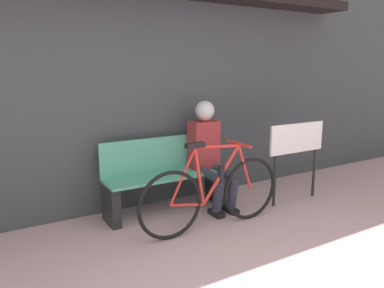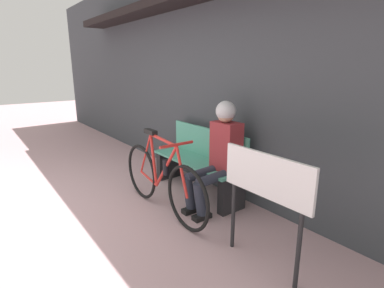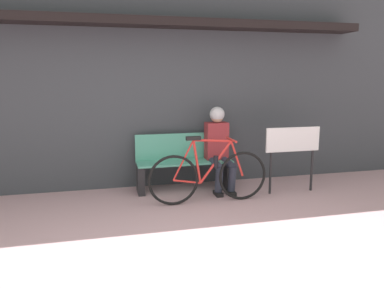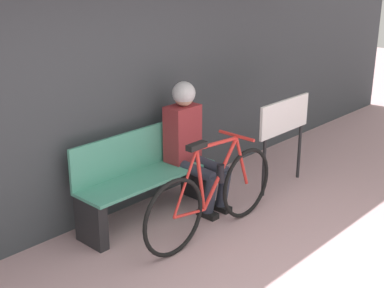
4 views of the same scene
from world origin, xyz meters
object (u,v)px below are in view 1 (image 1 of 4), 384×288
Objects in this scene: park_bench_near at (165,178)px; person_seated at (208,147)px; bicycle at (213,193)px; signboard at (297,144)px.

person_seated reaches higher than park_bench_near.
signboard reaches higher than bicycle.
person_seated is (0.32, 0.59, 0.34)m from bicycle.
park_bench_near is 1.14× the size of person_seated.
person_seated reaches higher than signboard.
bicycle is 1.71× the size of signboard.
bicycle is at bearing -173.34° from signboard.
signboard is (1.34, 0.16, 0.35)m from bicycle.
person_seated is at bearing -12.27° from park_bench_near.
signboard is at bearing -22.87° from person_seated.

